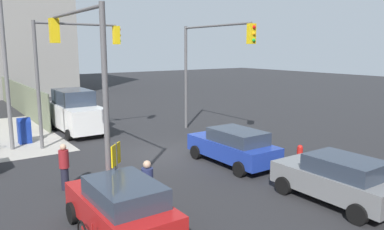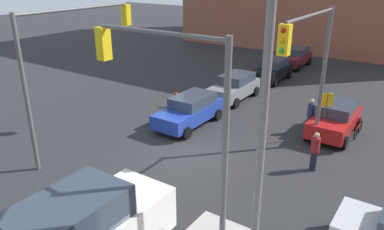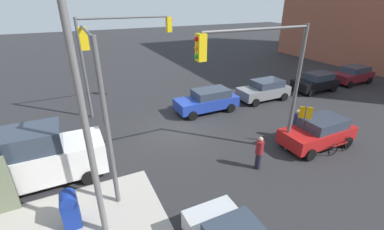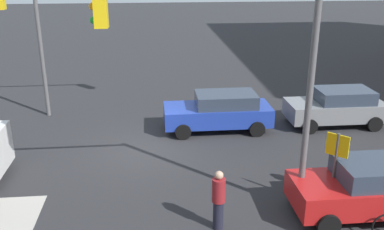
% 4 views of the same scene
% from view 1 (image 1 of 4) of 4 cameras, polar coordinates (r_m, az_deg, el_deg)
% --- Properties ---
extents(ground_plane, '(120.00, 120.00, 0.00)m').
position_cam_1_polar(ground_plane, '(18.49, -4.77, -6.03)').
color(ground_plane, '#28282B').
extents(construction_fence, '(17.64, 0.12, 2.40)m').
position_cam_1_polar(construction_fence, '(32.96, -24.65, 2.35)').
color(construction_fence, slate).
rests_on(construction_fence, ground).
extents(traffic_signal_nw_corner, '(5.66, 0.36, 6.50)m').
position_cam_1_polar(traffic_signal_nw_corner, '(13.79, -16.58, 7.67)').
color(traffic_signal_nw_corner, '#59595B').
rests_on(traffic_signal_nw_corner, ground).
extents(traffic_signal_se_corner, '(6.26, 0.36, 6.50)m').
position_cam_1_polar(traffic_signal_se_corner, '(21.99, 2.61, 8.93)').
color(traffic_signal_se_corner, '#59595B').
rests_on(traffic_signal_se_corner, ground).
extents(traffic_signal_ne_corner, '(0.36, 4.70, 6.50)m').
position_cam_1_polar(traffic_signal_ne_corner, '(20.83, -17.92, 8.13)').
color(traffic_signal_ne_corner, '#59595B').
rests_on(traffic_signal_ne_corner, ground).
extents(street_lamp_corner, '(2.25, 1.78, 8.00)m').
position_cam_1_polar(street_lamp_corner, '(20.59, -25.88, 7.92)').
color(street_lamp_corner, slate).
rests_on(street_lamp_corner, ground).
extents(warning_sign_two_way, '(0.48, 0.48, 2.40)m').
position_cam_1_polar(warning_sign_two_way, '(11.41, -11.44, -7.90)').
color(warning_sign_two_way, '#4C4C4C').
rests_on(warning_sign_two_way, ground).
extents(mailbox_blue, '(0.56, 0.64, 1.43)m').
position_cam_1_polar(mailbox_blue, '(22.38, -24.20, -2.03)').
color(mailbox_blue, navy).
rests_on(mailbox_blue, ground).
extents(fire_hydrant, '(0.26, 0.26, 0.94)m').
position_cam_1_polar(fire_hydrant, '(17.31, 16.09, -5.86)').
color(fire_hydrant, red).
rests_on(fire_hydrant, ground).
extents(coupe_gray, '(4.18, 2.02, 1.62)m').
position_cam_1_polar(coupe_gray, '(13.57, 21.25, -9.01)').
color(coupe_gray, slate).
rests_on(coupe_gray, ground).
extents(sedan_red, '(4.17, 2.02, 1.62)m').
position_cam_1_polar(sedan_red, '(10.78, -10.73, -13.51)').
color(sedan_red, '#B21919').
rests_on(sedan_red, ground).
extents(coupe_blue, '(4.50, 2.02, 1.62)m').
position_cam_1_polar(coupe_blue, '(16.83, 6.32, -4.69)').
color(coupe_blue, '#1E389E').
rests_on(coupe_blue, ground).
extents(van_white_delivery, '(5.40, 2.32, 2.62)m').
position_cam_1_polar(van_white_delivery, '(24.12, -17.33, 0.47)').
color(van_white_delivery, white).
rests_on(van_white_delivery, ground).
extents(pedestrian_crossing, '(0.36, 0.36, 1.83)m').
position_cam_1_polar(pedestrian_crossing, '(11.62, -6.80, -11.00)').
color(pedestrian_crossing, navy).
rests_on(pedestrian_crossing, ground).
extents(pedestrian_waiting, '(0.36, 0.36, 1.73)m').
position_cam_1_polar(pedestrian_waiting, '(14.53, -18.89, -7.37)').
color(pedestrian_waiting, maroon).
rests_on(pedestrian_waiting, ground).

